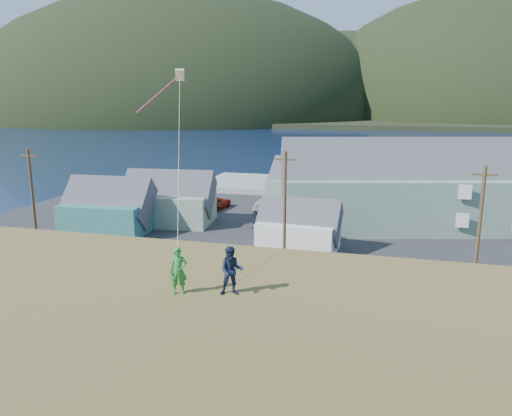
{
  "coord_description": "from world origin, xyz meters",
  "views": [
    {
      "loc": [
        7.95,
        -33.66,
        14.0
      ],
      "look_at": [
        2.16,
        -11.65,
        8.8
      ],
      "focal_mm": 35.0,
      "sensor_mm": 36.0,
      "label": 1
    }
  ],
  "objects": [
    {
      "name": "ground",
      "position": [
        0.0,
        0.0,
        0.0
      ],
      "size": [
        900.0,
        900.0,
        0.0
      ],
      "primitive_type": "plane",
      "color": "#0A1638",
      "rests_on": "ground"
    },
    {
      "name": "grass_strip",
      "position": [
        0.0,
        -2.0,
        0.05
      ],
      "size": [
        110.0,
        8.0,
        0.1
      ],
      "primitive_type": "cube",
      "color": "#4C3D19",
      "rests_on": "ground"
    },
    {
      "name": "waterfront_lot",
      "position": [
        0.0,
        17.0,
        0.06
      ],
      "size": [
        72.0,
        36.0,
        0.12
      ],
      "primitive_type": "cube",
      "color": "#28282B",
      "rests_on": "ground"
    },
    {
      "name": "wharf",
      "position": [
        -6.0,
        40.0,
        0.45
      ],
      "size": [
        26.0,
        14.0,
        0.9
      ],
      "primitive_type": "cube",
      "color": "gray",
      "rests_on": "ground"
    },
    {
      "name": "far_shore",
      "position": [
        0.0,
        330.0,
        1.0
      ],
      "size": [
        900.0,
        320.0,
        2.0
      ],
      "primitive_type": "cube",
      "color": "black",
      "rests_on": "ground"
    },
    {
      "name": "far_hills",
      "position": [
        35.59,
        279.38,
        2.0
      ],
      "size": [
        760.0,
        265.0,
        143.0
      ],
      "color": "black",
      "rests_on": "ground"
    },
    {
      "name": "lodge",
      "position": [
        13.37,
        21.22,
        4.46
      ],
      "size": [
        34.18,
        17.14,
        11.59
      ],
      "rotation": [
        0.0,
        0.0,
        0.25
      ],
      "color": "slate",
      "rests_on": "waterfront_lot"
    },
    {
      "name": "shed_teal",
      "position": [
        -19.39,
        10.7,
        2.61
      ],
      "size": [
        9.24,
        6.8,
        7.01
      ],
      "rotation": [
        0.0,
        0.0,
        0.06
      ],
      "color": "#327576",
      "rests_on": "waterfront_lot"
    },
    {
      "name": "shed_palegreen_near",
      "position": [
        -14.94,
        15.62,
        2.69
      ],
      "size": [
        10.39,
        7.14,
        7.14
      ],
      "rotation": [
        0.0,
        0.0,
        0.1
      ],
      "color": "gray",
      "rests_on": "waterfront_lot"
    },
    {
      "name": "shed_white",
      "position": [
        0.62,
        9.4,
        2.26
      ],
      "size": [
        7.67,
        5.36,
        5.86
      ],
      "rotation": [
        0.0,
        0.0,
        -0.07
      ],
      "color": "white",
      "rests_on": "waterfront_lot"
    },
    {
      "name": "shed_palegreen_far",
      "position": [
        -0.44,
        27.23,
        2.93
      ],
      "size": [
        12.28,
        8.19,
        7.69
      ],
      "rotation": [
        0.0,
        0.0,
        -0.16
      ],
      "color": "slate",
      "rests_on": "waterfront_lot"
    },
    {
      "name": "utility_poles",
      "position": [
        -1.99,
        1.5,
        4.91
      ],
      "size": [
        35.37,
        0.24,
        9.89
      ],
      "color": "#47331E",
      "rests_on": "waterfront_lot"
    },
    {
      "name": "parked_cars",
      "position": [
        -8.14,
        20.8,
        0.85
      ],
      "size": [
        24.29,
        13.68,
        1.58
      ],
      "color": "#314B7B",
      "rests_on": "waterfront_lot"
    },
    {
      "name": "kite_flyer_green",
      "position": [
        1.2,
        -18.56,
        8.04
      ],
      "size": [
        0.72,
        0.61,
        1.67
      ],
      "primitive_type": "imported",
      "rotation": [
        0.0,
        0.0,
        0.41
      ],
      "color": "#23812E",
      "rests_on": "hillside"
    },
    {
      "name": "kite_flyer_navy",
      "position": [
        3.0,
        -18.16,
        8.07
      ],
      "size": [
        0.99,
        0.87,
        1.73
      ],
      "primitive_type": "imported",
      "rotation": [
        0.0,
        0.0,
        0.29
      ],
      "color": "#16213D",
      "rests_on": "hillside"
    },
    {
      "name": "kite_rig",
      "position": [
        -2.48,
        -9.71,
        14.7
      ],
      "size": [
        2.47,
        4.9,
        11.64
      ],
      "color": "#F7ECBB",
      "rests_on": "ground"
    }
  ]
}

